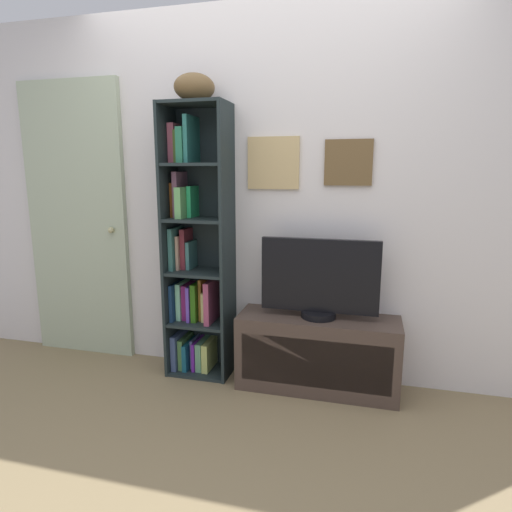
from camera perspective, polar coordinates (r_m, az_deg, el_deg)
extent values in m
cube|color=olive|center=(2.32, -6.24, -26.54)|extent=(5.20, 5.20, 0.04)
cube|color=silver|center=(2.92, 1.18, 7.72)|extent=(4.80, 0.06, 2.44)
cube|color=tan|center=(2.86, 2.29, 12.14)|extent=(0.34, 0.02, 0.33)
cube|color=#9498B1|center=(2.86, 2.27, 12.14)|extent=(0.29, 0.01, 0.28)
cube|color=brown|center=(2.80, 12.07, 11.95)|extent=(0.29, 0.02, 0.28)
cube|color=gray|center=(2.80, 12.07, 11.95)|extent=(0.24, 0.01, 0.23)
cube|color=#1D2727|center=(3.00, -11.22, 1.64)|extent=(0.02, 0.29, 1.82)
cube|color=#1D2727|center=(2.85, -3.74, 1.33)|extent=(0.02, 0.29, 1.82)
cube|color=#1D2727|center=(3.05, -6.59, 1.92)|extent=(0.43, 0.01, 1.82)
cube|color=#1D2727|center=(3.19, -7.15, -14.65)|extent=(0.39, 0.28, 0.02)
cube|color=#1D2727|center=(3.06, -7.32, -8.62)|extent=(0.39, 0.28, 0.02)
cube|color=#1D2727|center=(2.96, -7.49, -2.11)|extent=(0.39, 0.28, 0.02)
cube|color=#1D2727|center=(2.90, -7.67, 4.77)|extent=(0.39, 0.28, 0.02)
cube|color=#1D2727|center=(2.88, -7.85, 11.84)|extent=(0.39, 0.28, 0.02)
cube|color=#1D2727|center=(2.91, -8.06, 19.27)|extent=(0.39, 0.28, 0.02)
cube|color=#3C4E78|center=(3.22, -10.00, -11.92)|extent=(0.04, 0.24, 0.25)
cube|color=#48763E|center=(3.22, -9.22, -12.19)|extent=(0.03, 0.21, 0.22)
cube|color=navy|center=(3.20, -8.67, -12.56)|extent=(0.03, 0.23, 0.19)
cube|color=#6871AC|center=(3.21, -7.96, -12.30)|extent=(0.02, 0.17, 0.20)
cube|color=#5D1F8F|center=(3.19, -7.61, -12.54)|extent=(0.02, 0.21, 0.20)
cube|color=#60986F|center=(3.18, -6.98, -12.61)|extent=(0.04, 0.20, 0.20)
cube|color=#B5C064|center=(3.16, -6.14, -12.74)|extent=(0.04, 0.21, 0.20)
cube|color=navy|center=(3.10, -10.32, -5.73)|extent=(0.02, 0.23, 0.26)
cube|color=#7CC59C|center=(3.10, -9.57, -5.67)|extent=(0.03, 0.19, 0.26)
cube|color=#751B5A|center=(3.09, -8.81, -5.81)|extent=(0.04, 0.17, 0.25)
cube|color=#6041B2|center=(3.07, -8.30, -5.96)|extent=(0.02, 0.20, 0.25)
cube|color=#2A5E12|center=(3.05, -7.64, -5.83)|extent=(0.04, 0.20, 0.26)
cube|color=#916122|center=(3.06, -6.90, -5.54)|extent=(0.02, 0.16, 0.29)
cube|color=#C9C372|center=(3.05, -6.36, -6.43)|extent=(0.04, 0.17, 0.20)
cube|color=#933D5A|center=(2.99, -5.82, -5.87)|extent=(0.04, 0.24, 0.29)
cube|color=#33665E|center=(3.02, -10.42, 1.04)|extent=(0.03, 0.21, 0.28)
cube|color=tan|center=(3.03, -9.72, 0.58)|extent=(0.02, 0.18, 0.23)
cube|color=maroon|center=(3.02, -9.12, 1.00)|extent=(0.03, 0.15, 0.28)
cube|color=#386968|center=(3.02, -8.50, 0.18)|extent=(0.02, 0.15, 0.19)
cube|color=brown|center=(3.01, -10.45, 7.30)|extent=(0.03, 0.16, 0.23)
cube|color=#6F485C|center=(2.98, -9.97, 7.99)|extent=(0.03, 0.18, 0.30)
cube|color=#5E9D59|center=(2.94, -9.37, 7.00)|extent=(0.04, 0.24, 0.20)
cube|color=#25A25D|center=(2.96, -8.31, 7.11)|extent=(0.03, 0.15, 0.21)
cube|color=#98495A|center=(3.00, -10.55, 14.34)|extent=(0.04, 0.16, 0.25)
cube|color=#3D541F|center=(2.97, -9.85, 13.96)|extent=(0.03, 0.18, 0.21)
cube|color=#236648|center=(2.93, -9.23, 14.15)|extent=(0.04, 0.23, 0.22)
cube|color=#24635B|center=(2.92, -8.48, 14.91)|extent=(0.03, 0.22, 0.30)
ellipsoid|color=brown|center=(2.92, -8.12, 21.15)|extent=(0.31, 0.28, 0.17)
cube|color=#45362E|center=(2.89, 8.09, -12.50)|extent=(1.02, 0.34, 0.48)
cube|color=#322721|center=(2.74, 7.68, -13.86)|extent=(0.92, 0.01, 0.31)
cylinder|color=black|center=(2.80, 8.24, -7.60)|extent=(0.22, 0.22, 0.04)
cube|color=black|center=(2.73, 8.39, -2.58)|extent=(0.73, 0.04, 0.46)
cube|color=#446891|center=(2.72, 8.36, -2.65)|extent=(0.69, 0.01, 0.42)
cube|color=#A4B193|center=(3.51, -22.46, 4.11)|extent=(0.81, 0.04, 2.03)
cube|color=gray|center=(3.48, -23.12, 10.72)|extent=(0.52, 0.01, 0.73)
cube|color=gray|center=(3.58, -22.08, -3.04)|extent=(0.52, 0.01, 0.73)
sphere|color=tan|center=(3.31, -18.57, 3.27)|extent=(0.04, 0.04, 0.04)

